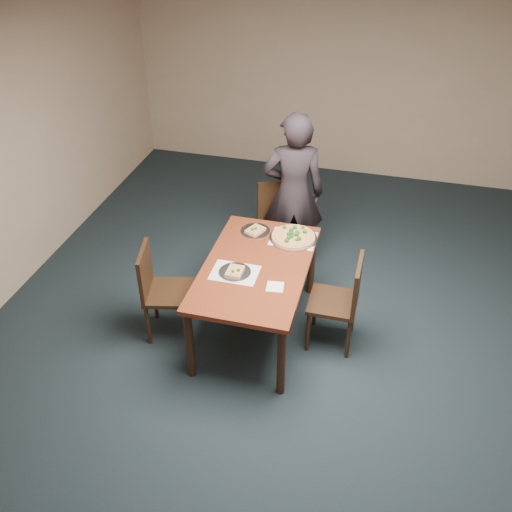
% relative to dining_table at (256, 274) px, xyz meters
% --- Properties ---
extents(ground, '(8.00, 8.00, 0.00)m').
position_rel_dining_table_xyz_m(ground, '(0.47, -0.47, -0.66)').
color(ground, black).
rests_on(ground, ground).
extents(room_shell, '(8.00, 8.00, 8.00)m').
position_rel_dining_table_xyz_m(room_shell, '(0.47, -0.47, 1.08)').
color(room_shell, tan).
rests_on(room_shell, ground).
extents(dining_table, '(0.90, 1.50, 0.75)m').
position_rel_dining_table_xyz_m(dining_table, '(0.00, 0.00, 0.00)').
color(dining_table, '#551F11').
rests_on(dining_table, ground).
extents(chair_far, '(0.56, 0.56, 0.91)m').
position_rel_dining_table_xyz_m(chair_far, '(-0.05, 1.17, -0.14)').
color(chair_far, black).
rests_on(chair_far, ground).
extents(chair_left, '(0.50, 0.50, 0.91)m').
position_rel_dining_table_xyz_m(chair_left, '(-0.84, -0.22, -0.14)').
color(chair_left, black).
rests_on(chair_left, ground).
extents(chair_right, '(0.42, 0.42, 0.91)m').
position_rel_dining_table_xyz_m(chair_right, '(0.77, 0.03, -0.14)').
color(chair_right, black).
rests_on(chair_right, ground).
extents(diner, '(0.71, 0.55, 1.74)m').
position_rel_dining_table_xyz_m(diner, '(0.10, 1.13, 0.21)').
color(diner, black).
rests_on(diner, ground).
extents(placemat_main, '(0.42, 0.32, 0.00)m').
position_rel_dining_table_xyz_m(placemat_main, '(0.23, 0.50, 0.09)').
color(placemat_main, white).
rests_on(placemat_main, dining_table).
extents(placemat_near, '(0.40, 0.30, 0.00)m').
position_rel_dining_table_xyz_m(placemat_near, '(-0.15, -0.15, 0.09)').
color(placemat_near, white).
rests_on(placemat_near, dining_table).
extents(pizza_pan, '(0.45, 0.45, 0.08)m').
position_rel_dining_table_xyz_m(pizza_pan, '(0.23, 0.50, 0.12)').
color(pizza_pan, silver).
rests_on(pizza_pan, dining_table).
extents(slice_plate_near, '(0.28, 0.28, 0.06)m').
position_rel_dining_table_xyz_m(slice_plate_near, '(-0.15, -0.15, 0.11)').
color(slice_plate_near, silver).
rests_on(slice_plate_near, dining_table).
extents(slice_plate_far, '(0.28, 0.28, 0.06)m').
position_rel_dining_table_xyz_m(slice_plate_far, '(-0.14, 0.53, 0.10)').
color(slice_plate_far, silver).
rests_on(slice_plate_far, dining_table).
extents(napkin, '(0.16, 0.16, 0.01)m').
position_rel_dining_table_xyz_m(napkin, '(0.23, -0.26, 0.09)').
color(napkin, white).
rests_on(napkin, dining_table).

